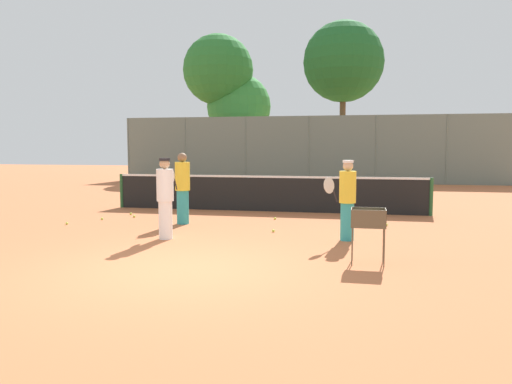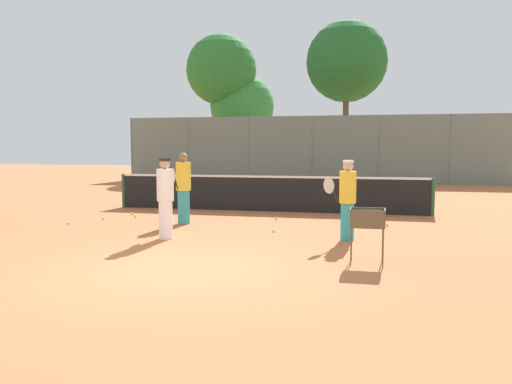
{
  "view_description": "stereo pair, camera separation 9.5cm",
  "coord_description": "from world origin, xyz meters",
  "px_view_note": "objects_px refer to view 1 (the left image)",
  "views": [
    {
      "loc": [
        2.77,
        -7.29,
        1.94
      ],
      "look_at": [
        0.64,
        2.76,
        1.0
      ],
      "focal_mm": 35.0,
      "sensor_mm": 36.0,
      "label": 1
    },
    {
      "loc": [
        2.87,
        -7.27,
        1.94
      ],
      "look_at": [
        0.64,
        2.76,
        1.0
      ],
      "focal_mm": 35.0,
      "sensor_mm": 36.0,
      "label": 2
    }
  ],
  "objects_px": {
    "player_red_cap": "(165,197)",
    "tennis_net": "(266,193)",
    "parked_car": "(262,168)",
    "player_white_outfit": "(347,199)",
    "player_yellow_shirt": "(182,188)",
    "ball_cart": "(369,222)"
  },
  "relations": [
    {
      "from": "player_yellow_shirt",
      "to": "parked_car",
      "type": "bearing_deg",
      "value": -168.64
    },
    {
      "from": "player_yellow_shirt",
      "to": "ball_cart",
      "type": "relative_size",
      "value": 1.93
    },
    {
      "from": "player_white_outfit",
      "to": "ball_cart",
      "type": "distance_m",
      "value": 2.07
    },
    {
      "from": "ball_cart",
      "to": "player_yellow_shirt",
      "type": "bearing_deg",
      "value": 142.84
    },
    {
      "from": "player_yellow_shirt",
      "to": "tennis_net",
      "type": "bearing_deg",
      "value": 157.1
    },
    {
      "from": "ball_cart",
      "to": "player_red_cap",
      "type": "bearing_deg",
      "value": 161.11
    },
    {
      "from": "player_red_cap",
      "to": "parked_car",
      "type": "xyz_separation_m",
      "value": [
        -1.82,
        19.6,
        -0.22
      ]
    },
    {
      "from": "ball_cart",
      "to": "parked_car",
      "type": "xyz_separation_m",
      "value": [
        -5.97,
        21.02,
        -0.03
      ]
    },
    {
      "from": "tennis_net",
      "to": "parked_car",
      "type": "relative_size",
      "value": 2.26
    },
    {
      "from": "tennis_net",
      "to": "parked_car",
      "type": "xyz_separation_m",
      "value": [
        -3.06,
        14.78,
        0.1
      ]
    },
    {
      "from": "player_red_cap",
      "to": "tennis_net",
      "type": "bearing_deg",
      "value": -30.54
    },
    {
      "from": "tennis_net",
      "to": "player_white_outfit",
      "type": "height_order",
      "value": "player_white_outfit"
    },
    {
      "from": "tennis_net",
      "to": "player_yellow_shirt",
      "type": "height_order",
      "value": "player_yellow_shirt"
    },
    {
      "from": "player_red_cap",
      "to": "player_white_outfit",
      "type": "bearing_deg",
      "value": -96.91
    },
    {
      "from": "player_red_cap",
      "to": "ball_cart",
      "type": "relative_size",
      "value": 1.85
    },
    {
      "from": "player_white_outfit",
      "to": "player_red_cap",
      "type": "xyz_separation_m",
      "value": [
        -3.73,
        -0.61,
        0.02
      ]
    },
    {
      "from": "tennis_net",
      "to": "parked_car",
      "type": "bearing_deg",
      "value": 101.71
    },
    {
      "from": "player_red_cap",
      "to": "player_yellow_shirt",
      "type": "bearing_deg",
      "value": -5.91
    },
    {
      "from": "tennis_net",
      "to": "player_red_cap",
      "type": "height_order",
      "value": "player_red_cap"
    },
    {
      "from": "tennis_net",
      "to": "player_red_cap",
      "type": "distance_m",
      "value": 4.99
    },
    {
      "from": "player_red_cap",
      "to": "parked_car",
      "type": "distance_m",
      "value": 19.69
    },
    {
      "from": "ball_cart",
      "to": "parked_car",
      "type": "distance_m",
      "value": 21.85
    }
  ]
}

